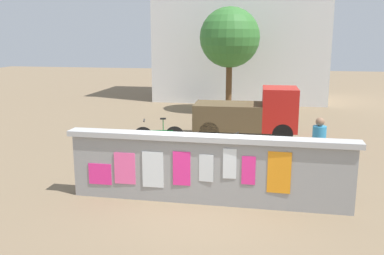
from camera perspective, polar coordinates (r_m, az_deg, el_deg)
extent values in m
plane|color=#7A664C|center=(17.16, 6.22, 0.00)|extent=(60.00, 60.00, 0.00)
cube|color=gray|center=(9.29, 2.14, -6.01)|extent=(6.13, 0.30, 1.41)
cube|color=#ADADAD|center=(9.08, 2.17, -1.41)|extent=(6.33, 0.42, 0.12)
cube|color=#F42D8C|center=(9.85, -12.27, -6.14)|extent=(0.54, 0.02, 0.49)
cube|color=#F9599E|center=(9.58, -9.04, -5.46)|extent=(0.48, 0.02, 0.72)
cube|color=silver|center=(9.38, -5.30, -5.66)|extent=(0.47, 0.03, 0.81)
cube|color=#F42D8C|center=(9.21, -1.41, -5.55)|extent=(0.38, 0.02, 0.76)
cube|color=silver|center=(9.10, 1.92, -5.49)|extent=(0.31, 0.03, 0.60)
cube|color=silver|center=(9.00, 5.08, -4.88)|extent=(0.28, 0.02, 0.65)
cube|color=#F42D8C|center=(9.01, 7.61, -5.75)|extent=(0.29, 0.01, 0.62)
cube|color=orange|center=(9.01, 11.64, -5.97)|extent=(0.48, 0.02, 0.89)
cylinder|color=black|center=(16.02, 11.81, 0.21)|extent=(0.71, 0.23, 0.70)
cylinder|color=black|center=(14.75, 12.07, -0.83)|extent=(0.71, 0.23, 0.70)
cylinder|color=black|center=(16.07, 2.88, 0.49)|extent=(0.71, 0.23, 0.70)
cylinder|color=black|center=(14.80, 2.37, -0.52)|extent=(0.71, 0.23, 0.70)
cube|color=red|center=(15.24, 11.68, 2.47)|extent=(1.26, 1.55, 1.50)
cube|color=brown|center=(15.30, 4.89, 1.58)|extent=(2.46, 1.59, 0.90)
cylinder|color=black|center=(12.37, 5.38, -3.37)|extent=(0.61, 0.22, 0.60)
cylinder|color=black|center=(12.08, 11.30, -3.95)|extent=(0.61, 0.24, 0.60)
cube|color=gold|center=(12.13, 8.34, -2.39)|extent=(1.03, 0.43, 0.32)
cube|color=black|center=(12.04, 9.29, -1.64)|extent=(0.59, 0.33, 0.10)
cube|color=#262626|center=(12.21, 5.88, -0.93)|extent=(0.15, 0.56, 0.03)
cylinder|color=black|center=(14.21, -6.60, -1.22)|extent=(0.65, 0.22, 0.66)
cylinder|color=black|center=(14.21, -2.37, -1.15)|extent=(0.65, 0.22, 0.66)
cube|color=#197233|center=(14.16, -4.50, -0.48)|extent=(0.93, 0.29, 0.06)
cylinder|color=#197233|center=(14.11, -3.90, 0.40)|extent=(0.04, 0.04, 0.40)
cube|color=black|center=(14.07, -3.92, 1.20)|extent=(0.21, 0.13, 0.05)
cube|color=black|center=(14.09, -6.46, 0.96)|extent=(0.16, 0.43, 0.03)
cylinder|color=black|center=(12.47, -6.84, -3.14)|extent=(0.66, 0.13, 0.66)
cylinder|color=black|center=(12.07, -2.31, -3.57)|extent=(0.66, 0.13, 0.66)
cube|color=black|center=(12.21, -4.62, -2.54)|extent=(0.95, 0.16, 0.06)
cylinder|color=black|center=(12.10, -3.99, -1.59)|extent=(0.03, 0.03, 0.40)
cube|color=black|center=(12.06, -4.00, -0.67)|extent=(0.21, 0.11, 0.05)
cube|color=black|center=(12.31, -6.69, -0.69)|extent=(0.10, 0.44, 0.03)
cylinder|color=#BF6626|center=(11.36, 16.08, -4.70)|extent=(0.12, 0.12, 0.80)
cylinder|color=#BF6626|center=(11.31, 16.94, -4.83)|extent=(0.12, 0.12, 0.80)
cylinder|color=#338CBF|center=(11.16, 16.72, -1.32)|extent=(0.45, 0.45, 0.60)
sphere|color=#8C664C|center=(11.07, 16.85, 0.74)|extent=(0.22, 0.22, 0.22)
cylinder|color=brown|center=(20.39, 4.97, 5.61)|extent=(0.29, 0.29, 2.56)
sphere|color=#34722F|center=(20.26, 5.09, 11.99)|extent=(2.81, 2.81, 2.81)
cube|color=silver|center=(25.18, 6.77, 13.57)|extent=(9.40, 5.16, 8.48)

